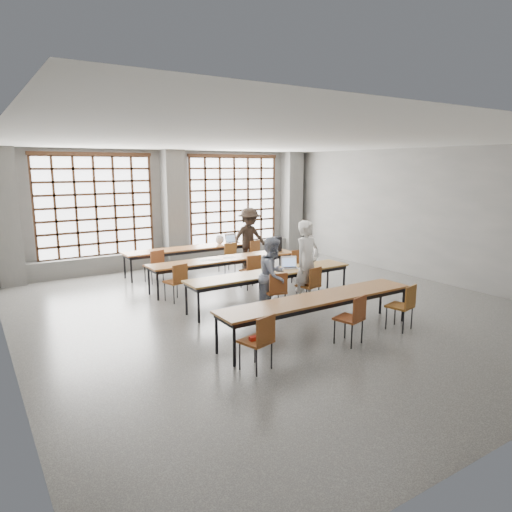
{
  "coord_description": "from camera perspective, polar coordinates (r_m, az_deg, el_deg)",
  "views": [
    {
      "loc": [
        -5.4,
        -7.83,
        3.02
      ],
      "look_at": [
        -0.11,
        0.4,
        1.09
      ],
      "focal_mm": 32.0,
      "sensor_mm": 36.0,
      "label": 1
    }
  ],
  "objects": [
    {
      "name": "paper_sheet_c",
      "position": [
        11.63,
        -3.44,
        -0.2
      ],
      "size": [
        0.3,
        0.22,
        0.0
      ],
      "primitive_type": "cube",
      "rotation": [
        0.0,
        0.0,
        0.03
      ],
      "color": "white",
      "rests_on": "desk_row_b"
    },
    {
      "name": "desk_row_c",
      "position": [
        10.09,
        1.92,
        -2.33
      ],
      "size": [
        4.0,
        0.7,
        0.73
      ],
      "color": "brown",
      "rests_on": "floor"
    },
    {
      "name": "chair_mid_right",
      "position": [
        12.07,
        5.04,
        -0.75
      ],
      "size": [
        0.49,
        0.49,
        0.88
      ],
      "color": "brown",
      "rests_on": "floor"
    },
    {
      "name": "chair_front_left",
      "position": [
        9.45,
        2.51,
        -4.07
      ],
      "size": [
        0.49,
        0.49,
        0.88
      ],
      "color": "brown",
      "rests_on": "floor"
    },
    {
      "name": "chair_back_mid",
      "position": [
        13.1,
        -3.49,
        0.22
      ],
      "size": [
        0.44,
        0.44,
        0.88
      ],
      "color": "brown",
      "rests_on": "floor"
    },
    {
      "name": "desk_row_d",
      "position": [
        8.24,
        7.9,
        -5.54
      ],
      "size": [
        4.0,
        0.7,
        0.73
      ],
      "color": "brown",
      "rests_on": "floor"
    },
    {
      "name": "floor",
      "position": [
        9.98,
        1.77,
        -6.45
      ],
      "size": [
        11.0,
        11.0,
        0.0
      ],
      "primitive_type": "plane",
      "color": "#494947",
      "rests_on": "ground"
    },
    {
      "name": "phone",
      "position": [
        10.1,
        3.09,
        -1.91
      ],
      "size": [
        0.14,
        0.09,
        0.01
      ],
      "primitive_type": "cube",
      "rotation": [
        0.0,
        0.0,
        -0.27
      ],
      "color": "black",
      "rests_on": "desk_row_c"
    },
    {
      "name": "green_box",
      "position": [
        10.1,
        1.43,
        -1.67
      ],
      "size": [
        0.26,
        0.14,
        0.09
      ],
      "primitive_type": "cube",
      "rotation": [
        0.0,
        0.0,
        -0.22
      ],
      "color": "green",
      "rests_on": "desk_row_c"
    },
    {
      "name": "paper_sheet_a",
      "position": [
        11.35,
        -6.64,
        -0.53
      ],
      "size": [
        0.34,
        0.28,
        0.0
      ],
      "primitive_type": "cube",
      "rotation": [
        0.0,
        0.0,
        0.28
      ],
      "color": "white",
      "rests_on": "desk_row_b"
    },
    {
      "name": "plastic_bag",
      "position": [
        13.67,
        -4.55,
        2.1
      ],
      "size": [
        0.27,
        0.22,
        0.29
      ],
      "primitive_type": "ellipsoid",
      "rotation": [
        0.0,
        0.0,
        0.04
      ],
      "color": "silver",
      "rests_on": "desk_row_a"
    },
    {
      "name": "chair_near_left",
      "position": [
        6.85,
        0.46,
        -10.08
      ],
      "size": [
        0.52,
        0.52,
        0.88
      ],
      "color": "brown",
      "rests_on": "floor"
    },
    {
      "name": "wall_back",
      "position": [
        14.44,
        -10.7,
        5.93
      ],
      "size": [
        10.0,
        0.0,
        10.0
      ],
      "primitive_type": "plane",
      "rotation": [
        1.57,
        0.0,
        0.0
      ],
      "color": "#626260",
      "rests_on": "floor"
    },
    {
      "name": "column_left",
      "position": [
        13.14,
        -28.73,
        4.26
      ],
      "size": [
        0.6,
        0.55,
        3.5
      ],
      "primitive_type": "cube",
      "color": "#5A5A57",
      "rests_on": "floor"
    },
    {
      "name": "sill_ledge",
      "position": [
        14.47,
        -10.19,
        -0.05
      ],
      "size": [
        9.8,
        0.35,
        0.5
      ],
      "primitive_type": "cube",
      "color": "#5A5A57",
      "rests_on": "floor"
    },
    {
      "name": "ceiling",
      "position": [
        9.52,
        1.9,
        14.06
      ],
      "size": [
        11.0,
        11.0,
        0.0
      ],
      "primitive_type": "plane",
      "rotation": [
        3.14,
        0.0,
        0.0
      ],
      "color": "silver",
      "rests_on": "floor"
    },
    {
      "name": "window_left",
      "position": [
        13.67,
        -19.4,
        5.84
      ],
      "size": [
        3.32,
        0.12,
        3.0
      ],
      "color": "white",
      "rests_on": "wall_back"
    },
    {
      "name": "window_right",
      "position": [
        15.34,
        -2.75,
        6.97
      ],
      "size": [
        3.32,
        0.12,
        3.0
      ],
      "color": "white",
      "rests_on": "wall_back"
    },
    {
      "name": "column_mid",
      "position": [
        14.18,
        -10.27,
        5.86
      ],
      "size": [
        0.6,
        0.55,
        3.5
      ],
      "primitive_type": "cube",
      "color": "#5A5A57",
      "rests_on": "floor"
    },
    {
      "name": "chair_mid_centre",
      "position": [
        11.29,
        -0.55,
        -1.54
      ],
      "size": [
        0.44,
        0.44,
        0.88
      ],
      "color": "brown",
      "rests_on": "floor"
    },
    {
      "name": "laptop_front",
      "position": [
        10.47,
        4.19,
        -1.14
      ],
      "size": [
        0.46,
        0.43,
        0.26
      ],
      "color": "silver",
      "rests_on": "desk_row_c"
    },
    {
      "name": "chair_front_right",
      "position": [
        10.0,
        6.88,
        -3.29
      ],
      "size": [
        0.5,
        0.5,
        0.88
      ],
      "color": "brown",
      "rests_on": "floor"
    },
    {
      "name": "chair_mid_left",
      "position": [
        10.4,
        -9.82,
        -2.81
      ],
      "size": [
        0.51,
        0.51,
        0.88
      ],
      "color": "brown",
      "rests_on": "floor"
    },
    {
      "name": "chair_back_right",
      "position": [
        13.51,
        -0.48,
        0.58
      ],
      "size": [
        0.51,
        0.51,
        0.88
      ],
      "color": "maroon",
      "rests_on": "floor"
    },
    {
      "name": "chair_back_left",
      "position": [
        12.2,
        -12.49,
        -0.84
      ],
      "size": [
        0.5,
        0.5,
        0.88
      ],
      "color": "brown",
      "rests_on": "floor"
    },
    {
      "name": "laptop_back",
      "position": [
        13.95,
        -3.05,
        1.96
      ],
      "size": [
        0.39,
        0.34,
        0.26
      ],
      "color": "#B1B1B6",
      "rests_on": "desk_row_a"
    },
    {
      "name": "mouse",
      "position": [
        10.61,
        6.21,
        -1.25
      ],
      "size": [
        0.11,
        0.08,
        0.04
      ],
      "primitive_type": "ellipsoid",
      "rotation": [
        0.0,
        0.0,
        -0.22
      ],
      "color": "white",
      "rests_on": "desk_row_c"
    },
    {
      "name": "student_female",
      "position": [
        9.5,
        2.15,
        -2.38
      ],
      "size": [
        0.97,
        0.91,
        1.59
      ],
      "primitive_type": "imported",
      "rotation": [
        0.0,
        0.0,
        0.52
      ],
      "color": "navy",
      "rests_on": "floor"
    },
    {
      "name": "wall_right",
      "position": [
        13.08,
        20.26,
        4.91
      ],
      "size": [
        0.0,
        11.0,
        11.0
      ],
      "primitive_type": "plane",
      "rotation": [
        1.57,
        0.0,
        -1.57
      ],
      "color": "#626260",
      "rests_on": "floor"
    },
    {
      "name": "wall_left",
      "position": [
        7.94,
        -29.4,
        0.53
      ],
      "size": [
        0.0,
        11.0,
        11.0
      ],
      "primitive_type": "plane",
      "rotation": [
        1.57,
        0.0,
        1.57
      ],
      "color": "#626260",
      "rests_on": "floor"
    },
    {
      "name": "red_pouch",
      "position": [
        6.91,
        -0.04,
        -10.21
      ],
      "size": [
        0.2,
        0.09,
        0.06
      ],
      "primitive_type": "cube",
      "rotation": [
        0.0,
        0.0,
        -0.04
      ],
      "color": "red",
      "rests_on": "chair_near_left"
    },
    {
      "name": "desk_row_b",
      "position": [
        11.59,
        -3.86,
        -0.57
      ],
      "size": [
        4.0,
        0.7,
        0.73
      ],
      "color": "brown",
      "rests_on": "floor"
    },
    {
      "name": "paper_sheet_b",
      "position": [
        11.4,
        -5.06,
        -0.45
      ],
      "size": [
        0.36,
        0.34,
        0.0
      ],
      "primitive_type": "cube",
      "rotation": [
        0.0,
        0.0,
        -0.59
      ],
      "color": "white",
      "rests_on": "desk_row_b"
    },
    {
      "name": "chair_near_mid",
      "position": [
        7.99,
        12.03,
        -7.2
      ],
      "size": [
        0.51,
        0.51,
        0.88
      ],
      "color": "brown",
      "rests_on": "floor"
    },
    {
      "name": "student_male",
      "position": [
        9.99,
        6.39,
        -0.92
      ],
      "size": [
        0.76,
        0.59,
        1.87
      ],
      "primitive_type": "imported",
      "rotation": [
        0.0,
        0.0,
        0.22
      ],
      "color": "silver",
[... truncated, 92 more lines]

